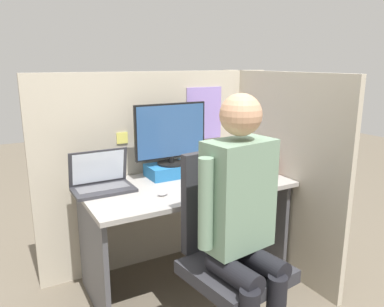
{
  "coord_description": "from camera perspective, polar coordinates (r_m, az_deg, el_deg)",
  "views": [
    {
      "loc": [
        -1.13,
        -1.76,
        1.51
      ],
      "look_at": [
        -0.05,
        0.18,
        0.97
      ],
      "focal_mm": 35.0,
      "sensor_mm": 36.0,
      "label": 1
    }
  ],
  "objects": [
    {
      "name": "carrot_toy",
      "position": [
        2.45,
        6.88,
        -4.67
      ],
      "size": [
        0.04,
        0.14,
        0.04
      ],
      "color": "orange",
      "rests_on": "desk"
    },
    {
      "name": "cubicle_panel_right",
      "position": [
        2.86,
        12.36,
        -2.54
      ],
      "size": [
        0.04,
        1.36,
        1.45
      ],
      "color": "#B7AD99",
      "rests_on": "ground"
    },
    {
      "name": "stapler",
      "position": [
        2.79,
        10.96,
        -2.37
      ],
      "size": [
        0.04,
        0.17,
        0.06
      ],
      "color": "#A31919",
      "rests_on": "desk"
    },
    {
      "name": "cubicle_panel_back",
      "position": [
        2.86,
        -4.55,
        -2.21
      ],
      "size": [
        1.87,
        0.05,
        1.45
      ],
      "color": "#B7AD99",
      "rests_on": "ground"
    },
    {
      "name": "office_chair",
      "position": [
        2.07,
        5.37,
        -14.01
      ],
      "size": [
        0.54,
        0.57,
        1.05
      ],
      "color": "#2D2D33",
      "rests_on": "ground"
    },
    {
      "name": "laptop",
      "position": [
        2.45,
        -13.56,
        -4.32
      ],
      "size": [
        0.38,
        0.24,
        0.25
      ],
      "color": "#2D2D33",
      "rests_on": "desk"
    },
    {
      "name": "desk",
      "position": [
        2.59,
        -0.97,
        -8.32
      ],
      "size": [
        1.37,
        0.72,
        0.72
      ],
      "color": "#9E9993",
      "rests_on": "ground"
    },
    {
      "name": "coffee_mug",
      "position": [
        2.82,
        3.9,
        -1.58
      ],
      "size": [
        0.07,
        0.07,
        0.1
      ],
      "color": "teal",
      "rests_on": "desk"
    },
    {
      "name": "mouse",
      "position": [
        2.3,
        -4.47,
        -6.08
      ],
      "size": [
        0.07,
        0.04,
        0.03
      ],
      "color": "silver",
      "rests_on": "desk"
    },
    {
      "name": "paper_box",
      "position": [
        2.68,
        -3.14,
        -2.52
      ],
      "size": [
        0.35,
        0.22,
        0.09
      ],
      "color": "#236BAD",
      "rests_on": "desk"
    },
    {
      "name": "monitor",
      "position": [
        2.62,
        -3.25,
        3.02
      ],
      "size": [
        0.53,
        0.2,
        0.43
      ],
      "color": "black",
      "rests_on": "paper_box"
    },
    {
      "name": "person",
      "position": [
        1.84,
        7.75,
        -8.99
      ],
      "size": [
        0.48,
        0.44,
        1.38
      ],
      "color": "black",
      "rests_on": "ground"
    },
    {
      "name": "ground_plane",
      "position": [
        2.58,
        3.14,
        -22.14
      ],
      "size": [
        12.0,
        12.0,
        0.0
      ],
      "primitive_type": "plane",
      "color": "#665B4C"
    }
  ]
}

